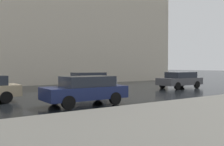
# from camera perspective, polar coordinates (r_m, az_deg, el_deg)

# --- Properties ---
(haussmann_block_corner) EXTENTS (17.40, 23.73, 22.24)m
(haussmann_block_corner) POSITION_cam_1_polar(r_m,az_deg,el_deg) (36.98, -10.95, 15.60)
(haussmann_block_corner) COLOR beige
(haussmann_block_corner) RESTS_ON ground_plane
(car_dark_grey) EXTENTS (1.85, 4.10, 1.41)m
(car_dark_grey) POSITION_cam_1_polar(r_m,az_deg,el_deg) (22.07, 15.55, -1.47)
(car_dark_grey) COLOR #4C4C51
(car_dark_grey) RESTS_ON ground_plane
(car_silver) EXTENTS (1.85, 4.10, 1.41)m
(car_silver) POSITION_cam_1_polar(r_m,az_deg,el_deg) (19.74, -5.20, -1.77)
(car_silver) COLOR #B7B7BC
(car_silver) RESTS_ON ground_plane
(car_navy) EXTENTS (1.85, 4.10, 1.41)m
(car_navy) POSITION_cam_1_polar(r_m,az_deg,el_deg) (12.22, -6.16, -3.81)
(car_navy) COLOR navy
(car_navy) RESTS_ON ground_plane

